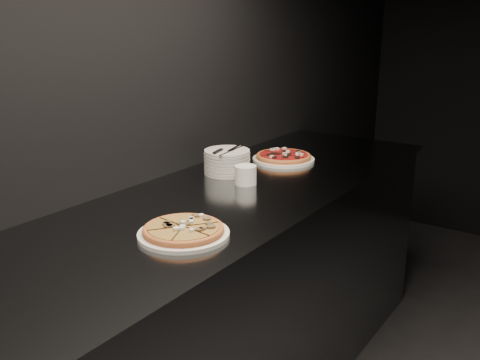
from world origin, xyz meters
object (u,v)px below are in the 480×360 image
Objects in this scene: counter at (232,297)px; ramekin at (246,174)px; pizza_tomato at (283,157)px; cutlery at (226,150)px; pizza_mushroom at (184,231)px; plate_stack at (227,161)px.

counter is 27.79× the size of ramekin.
pizza_tomato is 0.36m from cutlery.
pizza_mushroom is (0.14, -0.45, 0.48)m from counter.
pizza_mushroom is 0.99m from pizza_tomato.
pizza_tomato is at bearing 98.18° from counter.
plate_stack reaches higher than counter.
pizza_tomato is 3.33× the size of ramekin.
ramekin is at bearing -38.86° from cutlery.
cutlery reaches higher than pizza_tomato.
cutlery is at bearing 115.26° from pizza_mushroom.
ramekin is at bearing 97.13° from counter.
plate_stack is 0.06m from cutlery.
cutlery reaches higher than pizza_mushroom.
pizza_tomato is at bearing 102.24° from pizza_mushroom.
counter is 11.54× the size of cutlery.
pizza_mushroom is 0.97× the size of pizza_tomato.
ramekin is at bearing 104.92° from pizza_mushroom.
counter is 0.51m from ramekin.
pizza_mushroom is at bearing -77.76° from pizza_tomato.
counter is 12.41× the size of plate_stack.
pizza_mushroom is at bearing -64.68° from plate_stack.
ramekin is (-0.15, 0.56, 0.02)m from pizza_mushroom.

